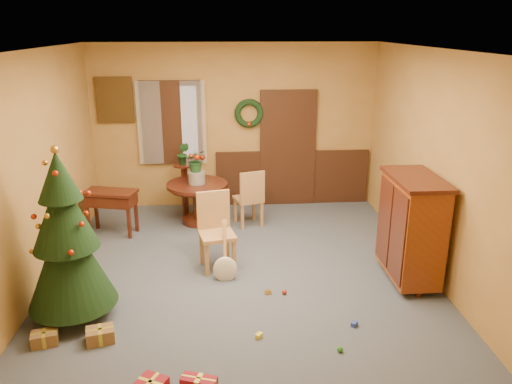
{
  "coord_description": "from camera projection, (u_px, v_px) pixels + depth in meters",
  "views": [
    {
      "loc": [
        -0.21,
        -6.02,
        3.17
      ],
      "look_at": [
        0.22,
        0.4,
        1.01
      ],
      "focal_mm": 35.0,
      "sensor_mm": 36.0,
      "label": 1
    }
  ],
  "objects": [
    {
      "name": "room_envelope",
      "position": [
        247.0,
        146.0,
        8.94
      ],
      "size": [
        5.5,
        5.5,
        5.5
      ],
      "color": "#384151",
      "rests_on": "ground"
    },
    {
      "name": "dining_table",
      "position": [
        197.0,
        195.0,
        8.28
      ],
      "size": [
        1.01,
        1.01,
        0.69
      ],
      "color": "black",
      "rests_on": "floor"
    },
    {
      "name": "urn",
      "position": [
        197.0,
        177.0,
        8.18
      ],
      "size": [
        0.27,
        0.27,
        0.2
      ],
      "primitive_type": "cylinder",
      "color": "slate",
      "rests_on": "dining_table"
    },
    {
      "name": "centerpiece_plant",
      "position": [
        196.0,
        161.0,
        8.09
      ],
      "size": [
        0.34,
        0.29,
        0.37
      ],
      "primitive_type": "imported",
      "color": "#1E4C23",
      "rests_on": "urn"
    },
    {
      "name": "chair_near",
      "position": [
        216.0,
        228.0,
        6.75
      ],
      "size": [
        0.54,
        0.54,
        1.05
      ],
      "color": "#A97F43",
      "rests_on": "floor"
    },
    {
      "name": "chair_far",
      "position": [
        250.0,
        196.0,
        8.12
      ],
      "size": [
        0.53,
        0.53,
        0.96
      ],
      "color": "#A97F43",
      "rests_on": "floor"
    },
    {
      "name": "guitar",
      "position": [
        225.0,
        254.0,
        6.41
      ],
      "size": [
        0.45,
        0.56,
        0.73
      ],
      "primitive_type": null,
      "rotation": [
        -0.49,
        0.0,
        0.32
      ],
      "color": "#EBE3C3",
      "rests_on": "floor"
    },
    {
      "name": "plant_stand",
      "position": [
        185.0,
        183.0,
        8.64
      ],
      "size": [
        0.35,
        0.35,
        0.91
      ],
      "color": "black",
      "rests_on": "floor"
    },
    {
      "name": "stand_plant",
      "position": [
        183.0,
        153.0,
        8.47
      ],
      "size": [
        0.24,
        0.2,
        0.38
      ],
      "primitive_type": "imported",
      "rotation": [
        0.0,
        0.0,
        -0.17
      ],
      "color": "#19471E",
      "rests_on": "plant_stand"
    },
    {
      "name": "christmas_tree",
      "position": [
        66.0,
        240.0,
        5.42
      ],
      "size": [
        0.97,
        0.97,
        2.01
      ],
      "color": "#382111",
      "rests_on": "floor"
    },
    {
      "name": "writing_desk",
      "position": [
        111.0,
        202.0,
        7.83
      ],
      "size": [
        0.87,
        0.57,
        0.71
      ],
      "color": "black",
      "rests_on": "floor"
    },
    {
      "name": "sideboard",
      "position": [
        412.0,
        226.0,
        6.31
      ],
      "size": [
        0.59,
        1.1,
        1.4
      ],
      "color": "#561F09",
      "rests_on": "floor"
    },
    {
      "name": "gift_a",
      "position": [
        100.0,
        335.0,
        5.24
      ],
      "size": [
        0.32,
        0.27,
        0.15
      ],
      "color": "brown",
      "rests_on": "floor"
    },
    {
      "name": "gift_c",
      "position": [
        45.0,
        338.0,
        5.19
      ],
      "size": [
        0.3,
        0.24,
        0.14
      ],
      "color": "brown",
      "rests_on": "floor"
    },
    {
      "name": "gift_d",
      "position": [
        199.0,
        383.0,
        4.57
      ],
      "size": [
        0.35,
        0.23,
        0.12
      ],
      "color": "maroon",
      "rests_on": "floor"
    },
    {
      "name": "toy_a",
      "position": [
        354.0,
        324.0,
        5.52
      ],
      "size": [
        0.09,
        0.09,
        0.05
      ],
      "primitive_type": "cube",
      "rotation": [
        0.0,
        0.0,
        0.83
      ],
      "color": "#2643A8",
      "rests_on": "floor"
    },
    {
      "name": "toy_b",
      "position": [
        340.0,
        349.0,
        5.08
      ],
      "size": [
        0.06,
        0.06,
        0.06
      ],
      "primitive_type": "sphere",
      "color": "#267E22",
      "rests_on": "floor"
    },
    {
      "name": "toy_c",
      "position": [
        259.0,
        336.0,
        5.32
      ],
      "size": [
        0.09,
        0.09,
        0.05
      ],
      "primitive_type": "cube",
      "rotation": [
        0.0,
        0.0,
        0.92
      ],
      "color": "yellow",
      "rests_on": "floor"
    },
    {
      "name": "toy_d",
      "position": [
        284.0,
        292.0,
        6.17
      ],
      "size": [
        0.06,
        0.06,
        0.06
      ],
      "primitive_type": "sphere",
      "color": "#B2290B",
      "rests_on": "floor"
    },
    {
      "name": "toy_e",
      "position": [
        268.0,
        292.0,
        6.18
      ],
      "size": [
        0.09,
        0.06,
        0.05
      ],
      "primitive_type": "cube",
      "rotation": [
        0.0,
        0.0,
        0.15
      ],
      "color": "gold",
      "rests_on": "floor"
    }
  ]
}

